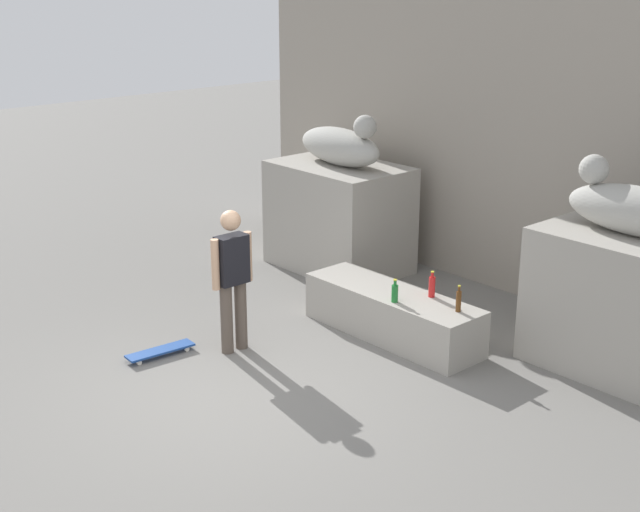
% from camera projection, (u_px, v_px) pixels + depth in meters
% --- Properties ---
extents(ground_plane, '(40.00, 40.00, 0.00)m').
position_uv_depth(ground_plane, '(244.00, 392.00, 9.20)').
color(ground_plane, slate).
extents(facade_wall, '(9.68, 0.60, 5.52)m').
position_uv_depth(facade_wall, '(536.00, 85.00, 11.33)').
color(facade_wall, '#9D9487').
rests_on(facade_wall, ground_plane).
extents(pedestal_left, '(1.92, 1.31, 1.53)m').
position_uv_depth(pedestal_left, '(339.00, 217.00, 12.76)').
color(pedestal_left, '#A39E93').
rests_on(pedestal_left, ground_plane).
extents(pedestal_right, '(1.92, 1.31, 1.53)m').
position_uv_depth(pedestal_right, '(628.00, 303.00, 9.52)').
color(pedestal_right, '#A39E93').
rests_on(pedestal_right, ground_plane).
extents(statue_reclining_left, '(1.64, 0.68, 0.78)m').
position_uv_depth(statue_reclining_left, '(341.00, 145.00, 12.40)').
color(statue_reclining_left, '#AAA9A1').
rests_on(statue_reclining_left, pedestal_left).
extents(statue_reclining_right, '(1.62, 0.62, 0.78)m').
position_uv_depth(statue_reclining_right, '(635.00, 208.00, 9.21)').
color(statue_reclining_right, '#AAA9A1').
rests_on(statue_reclining_right, pedestal_right).
extents(ledge_block, '(2.35, 0.70, 0.57)m').
position_uv_depth(ledge_block, '(392.00, 314.00, 10.50)').
color(ledge_block, '#A39E93').
rests_on(ledge_block, ground_plane).
extents(skater, '(0.23, 0.54, 1.67)m').
position_uv_depth(skater, '(232.00, 275.00, 9.93)').
color(skater, brown).
rests_on(skater, ground_plane).
extents(skateboard, '(0.26, 0.81, 0.08)m').
position_uv_depth(skateboard, '(160.00, 351.00, 10.03)').
color(skateboard, navy).
rests_on(skateboard, ground_plane).
extents(bottle_brown, '(0.06, 0.06, 0.31)m').
position_uv_depth(bottle_brown, '(459.00, 301.00, 9.78)').
color(bottle_brown, '#593314').
rests_on(bottle_brown, ledge_block).
extents(bottle_red, '(0.08, 0.08, 0.31)m').
position_uv_depth(bottle_red, '(432.00, 286.00, 10.21)').
color(bottle_red, red).
rests_on(bottle_red, ledge_block).
extents(bottle_green, '(0.08, 0.08, 0.27)m').
position_uv_depth(bottle_green, '(395.00, 293.00, 10.06)').
color(bottle_green, '#1E722D').
rests_on(bottle_green, ledge_block).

